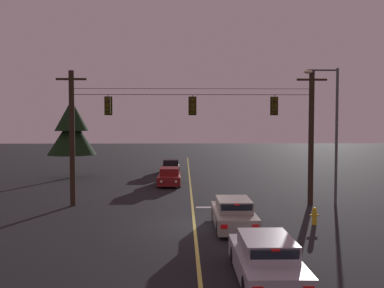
{
  "coord_description": "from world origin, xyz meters",
  "views": [
    {
      "loc": [
        -0.48,
        -18.39,
        4.74
      ],
      "look_at": [
        0.0,
        5.85,
        3.65
      ],
      "focal_mm": 36.48,
      "sensor_mm": 36.0,
      "label": 1
    }
  ],
  "objects_px": {
    "traffic_light_centre": "(275,106)",
    "car_waiting_near_lane": "(233,214)",
    "traffic_light_leftmost": "(108,106)",
    "car_oncoming_trailing": "(171,167)",
    "car_oncoming_lead": "(170,177)",
    "fire_hydrant": "(314,216)",
    "car_waiting_second_near": "(266,260)",
    "street_lamp_corner": "(332,124)",
    "tree_verge_near": "(72,130)",
    "traffic_light_left_inner": "(193,106)"
  },
  "relations": [
    {
      "from": "car_waiting_near_lane",
      "to": "car_waiting_second_near",
      "type": "height_order",
      "value": "same"
    },
    {
      "from": "traffic_light_centre",
      "to": "car_oncoming_trailing",
      "type": "height_order",
      "value": "traffic_light_centre"
    },
    {
      "from": "car_oncoming_trailing",
      "to": "car_oncoming_lead",
      "type": "bearing_deg",
      "value": -88.92
    },
    {
      "from": "traffic_light_left_inner",
      "to": "car_oncoming_trailing",
      "type": "bearing_deg",
      "value": 96.44
    },
    {
      "from": "car_oncoming_trailing",
      "to": "fire_hydrant",
      "type": "height_order",
      "value": "car_oncoming_trailing"
    },
    {
      "from": "traffic_light_leftmost",
      "to": "car_oncoming_lead",
      "type": "height_order",
      "value": "traffic_light_leftmost"
    },
    {
      "from": "car_waiting_near_lane",
      "to": "car_oncoming_trailing",
      "type": "xyz_separation_m",
      "value": [
        -3.64,
        21.48,
        -0.0
      ]
    },
    {
      "from": "car_oncoming_lead",
      "to": "street_lamp_corner",
      "type": "xyz_separation_m",
      "value": [
        10.02,
        -8.32,
        4.27
      ]
    },
    {
      "from": "traffic_light_leftmost",
      "to": "traffic_light_left_inner",
      "type": "height_order",
      "value": "same"
    },
    {
      "from": "car_oncoming_lead",
      "to": "fire_hydrant",
      "type": "xyz_separation_m",
      "value": [
        7.48,
        -12.98,
        -0.21
      ]
    },
    {
      "from": "car_waiting_near_lane",
      "to": "car_oncoming_trailing",
      "type": "bearing_deg",
      "value": 99.61
    },
    {
      "from": "traffic_light_centre",
      "to": "street_lamp_corner",
      "type": "relative_size",
      "value": 0.15
    },
    {
      "from": "traffic_light_centre",
      "to": "car_waiting_second_near",
      "type": "bearing_deg",
      "value": -104.19
    },
    {
      "from": "traffic_light_centre",
      "to": "car_waiting_near_lane",
      "type": "relative_size",
      "value": 0.28
    },
    {
      "from": "car_waiting_second_near",
      "to": "car_waiting_near_lane",
      "type": "bearing_deg",
      "value": 91.97
    },
    {
      "from": "tree_verge_near",
      "to": "car_waiting_near_lane",
      "type": "bearing_deg",
      "value": -55.05
    },
    {
      "from": "car_oncoming_lead",
      "to": "street_lamp_corner",
      "type": "height_order",
      "value": "street_lamp_corner"
    },
    {
      "from": "car_waiting_near_lane",
      "to": "fire_hydrant",
      "type": "distance_m",
      "value": 4.03
    },
    {
      "from": "traffic_light_left_inner",
      "to": "car_waiting_second_near",
      "type": "xyz_separation_m",
      "value": [
        2.02,
        -11.46,
        -5.33
      ]
    },
    {
      "from": "traffic_light_leftmost",
      "to": "fire_hydrant",
      "type": "distance_m",
      "value": 13.03
    },
    {
      "from": "car_waiting_near_lane",
      "to": "tree_verge_near",
      "type": "bearing_deg",
      "value": 124.95
    },
    {
      "from": "traffic_light_leftmost",
      "to": "car_oncoming_trailing",
      "type": "xyz_separation_m",
      "value": [
        3.18,
        16.25,
        -5.33
      ]
    },
    {
      "from": "car_waiting_near_lane",
      "to": "fire_hydrant",
      "type": "xyz_separation_m",
      "value": [
        3.99,
        0.51,
        -0.21
      ]
    },
    {
      "from": "traffic_light_centre",
      "to": "car_oncoming_lead",
      "type": "relative_size",
      "value": 0.28
    },
    {
      "from": "traffic_light_centre",
      "to": "traffic_light_leftmost",
      "type": "bearing_deg",
      "value": 180.0
    },
    {
      "from": "car_oncoming_trailing",
      "to": "car_waiting_near_lane",
      "type": "bearing_deg",
      "value": -80.39
    },
    {
      "from": "traffic_light_left_inner",
      "to": "tree_verge_near",
      "type": "xyz_separation_m",
      "value": [
        -10.86,
        12.89,
        -1.57
      ]
    },
    {
      "from": "street_lamp_corner",
      "to": "car_oncoming_lead",
      "type": "bearing_deg",
      "value": 140.29
    },
    {
      "from": "fire_hydrant",
      "to": "car_waiting_second_near",
      "type": "bearing_deg",
      "value": -119.22
    },
    {
      "from": "traffic_light_left_inner",
      "to": "traffic_light_centre",
      "type": "distance_m",
      "value": 4.91
    },
    {
      "from": "car_waiting_second_near",
      "to": "fire_hydrant",
      "type": "relative_size",
      "value": 5.15
    },
    {
      "from": "traffic_light_leftmost",
      "to": "car_oncoming_trailing",
      "type": "distance_m",
      "value": 17.4
    },
    {
      "from": "traffic_light_leftmost",
      "to": "car_waiting_second_near",
      "type": "bearing_deg",
      "value": -58.47
    },
    {
      "from": "car_oncoming_trailing",
      "to": "fire_hydrant",
      "type": "relative_size",
      "value": 5.26
    },
    {
      "from": "traffic_light_centre",
      "to": "tree_verge_near",
      "type": "xyz_separation_m",
      "value": [
        -15.78,
        12.89,
        -1.57
      ]
    },
    {
      "from": "fire_hydrant",
      "to": "traffic_light_left_inner",
      "type": "bearing_deg",
      "value": 140.86
    },
    {
      "from": "car_waiting_second_near",
      "to": "tree_verge_near",
      "type": "bearing_deg",
      "value": 117.87
    },
    {
      "from": "car_oncoming_lead",
      "to": "car_waiting_near_lane",
      "type": "bearing_deg",
      "value": -75.51
    },
    {
      "from": "traffic_light_centre",
      "to": "tree_verge_near",
      "type": "height_order",
      "value": "tree_verge_near"
    },
    {
      "from": "traffic_light_centre",
      "to": "car_waiting_second_near",
      "type": "relative_size",
      "value": 0.28
    },
    {
      "from": "car_oncoming_lead",
      "to": "tree_verge_near",
      "type": "relative_size",
      "value": 0.61
    },
    {
      "from": "traffic_light_left_inner",
      "to": "car_waiting_second_near",
      "type": "bearing_deg",
      "value": -80.03
    },
    {
      "from": "car_oncoming_trailing",
      "to": "street_lamp_corner",
      "type": "bearing_deg",
      "value": -58.06
    },
    {
      "from": "traffic_light_left_inner",
      "to": "car_waiting_near_lane",
      "type": "relative_size",
      "value": 0.28
    },
    {
      "from": "car_oncoming_lead",
      "to": "fire_hydrant",
      "type": "distance_m",
      "value": 14.98
    },
    {
      "from": "car_waiting_near_lane",
      "to": "traffic_light_leftmost",
      "type": "bearing_deg",
      "value": 142.52
    },
    {
      "from": "traffic_light_leftmost",
      "to": "car_oncoming_trailing",
      "type": "relative_size",
      "value": 0.28
    },
    {
      "from": "street_lamp_corner",
      "to": "fire_hydrant",
      "type": "bearing_deg",
      "value": -118.6
    },
    {
      "from": "traffic_light_left_inner",
      "to": "car_oncoming_lead",
      "type": "relative_size",
      "value": 0.28
    },
    {
      "from": "traffic_light_centre",
      "to": "car_waiting_second_near",
      "type": "xyz_separation_m",
      "value": [
        -2.9,
        -11.46,
        -5.33
      ]
    }
  ]
}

